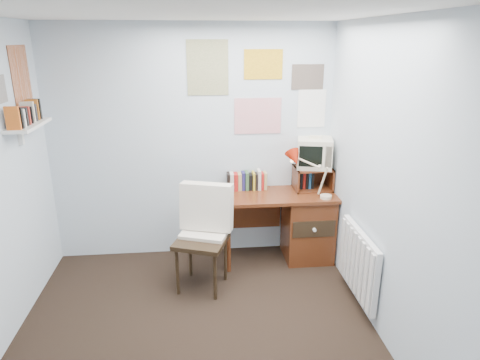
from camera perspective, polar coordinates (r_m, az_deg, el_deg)
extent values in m
plane|color=black|center=(3.59, -5.71, -22.28)|extent=(3.50, 3.50, 0.00)
cube|color=silver|center=(4.61, -6.35, 4.66)|extent=(3.00, 0.02, 2.50)
cube|color=silver|center=(3.27, 20.80, -2.26)|extent=(0.02, 3.50, 2.50)
cube|color=white|center=(2.73, -7.48, 21.66)|extent=(3.00, 3.50, 0.02)
cube|color=#602C16|center=(4.57, 5.22, -2.07)|extent=(1.20, 0.55, 0.03)
cube|color=#602C16|center=(4.79, 8.98, -6.17)|extent=(0.50, 0.50, 0.72)
cylinder|color=#602C16|center=(4.44, -1.53, -7.99)|extent=(0.04, 0.04, 0.72)
cylinder|color=#602C16|center=(4.87, -1.96, -5.53)|extent=(0.04, 0.04, 0.72)
cube|color=#602C16|center=(4.89, 1.66, -4.69)|extent=(0.64, 0.02, 0.30)
cube|color=black|center=(4.14, -5.19, -8.15)|extent=(0.64, 0.63, 0.99)
cube|color=#AE210B|center=(4.44, 11.54, 0.24)|extent=(0.35, 0.32, 0.44)
cube|color=#602C16|center=(4.72, 9.66, 0.23)|extent=(0.40, 0.30, 0.25)
cube|color=beige|center=(4.66, 9.90, 3.78)|extent=(0.43, 0.41, 0.34)
cube|color=#602C16|center=(4.67, 1.94, 0.08)|extent=(0.60, 0.14, 0.22)
cube|color=white|center=(4.05, 15.53, -10.59)|extent=(0.09, 0.80, 0.60)
cube|color=white|center=(4.16, -26.38, 6.57)|extent=(0.20, 0.62, 0.24)
cube|color=white|center=(4.54, 2.44, 12.25)|extent=(1.20, 0.01, 0.90)
cube|color=white|center=(4.14, -28.37, 11.60)|extent=(0.01, 0.70, 0.60)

